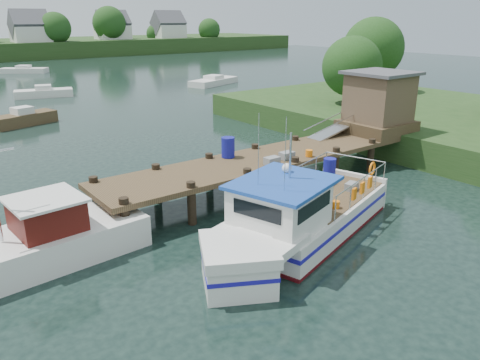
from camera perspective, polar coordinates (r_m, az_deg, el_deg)
ground_plane at (r=19.46m, az=-0.34°, el=-1.87°), size 160.00×160.00×0.00m
near_shore at (r=31.43m, az=26.20°, el=8.20°), size 16.00×30.00×7.76m
dock at (r=23.19m, az=12.68°, el=6.90°), size 16.60×3.00×4.78m
lobster_boat at (r=15.30m, az=7.03°, el=-4.76°), size 9.33×4.93×4.53m
work_boat at (r=15.12m, az=-25.22°, el=-7.55°), size 7.97×2.92×4.18m
moored_rowboat at (r=35.46m, az=-24.89°, el=6.82°), size 4.57×2.64×1.26m
moored_far at (r=70.05m, az=-24.84°, el=12.07°), size 5.97×5.08×1.00m
moored_b at (r=47.60m, az=-22.80°, el=9.79°), size 5.31×2.95×1.11m
moored_c at (r=52.50m, az=-3.22°, el=11.94°), size 6.85×4.36×1.02m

